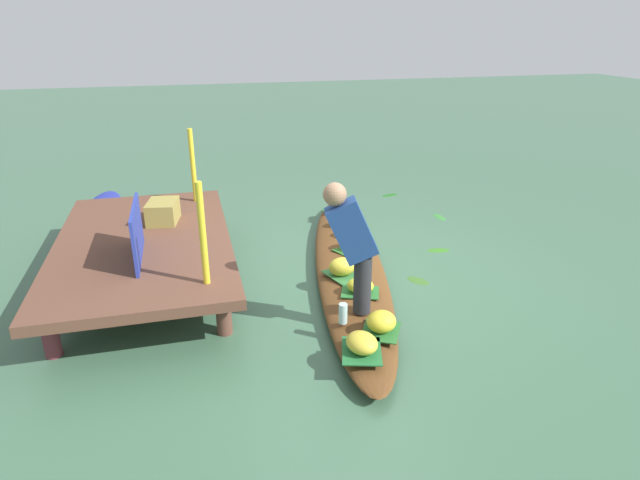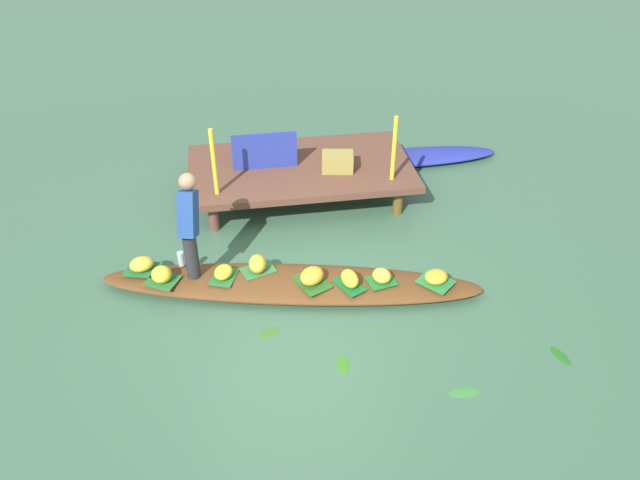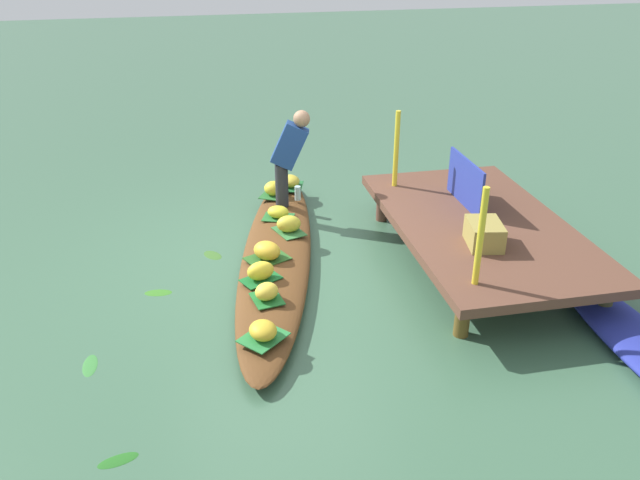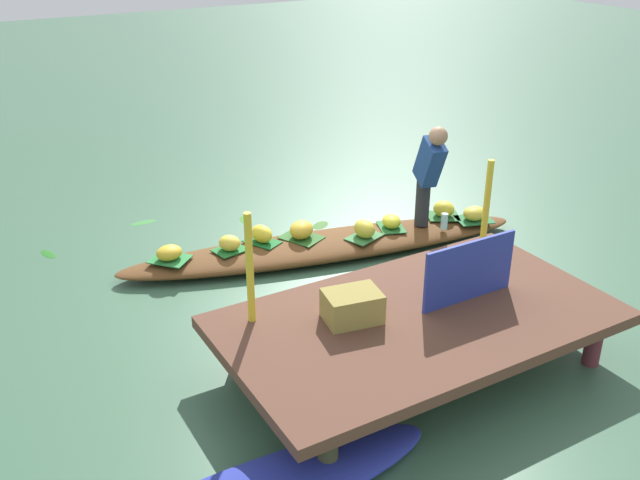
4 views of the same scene
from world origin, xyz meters
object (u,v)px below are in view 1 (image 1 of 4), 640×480
moored_boat (99,220)px  banana_bunch_1 (339,204)px  banana_bunch_2 (344,219)px  banana_bunch_3 (381,321)px  banana_bunch_7 (353,228)px  water_bottle (343,313)px  vendor_boat (349,267)px  banana_bunch_0 (342,267)px  produce_crate (163,212)px  banana_bunch_4 (360,286)px  banana_bunch_5 (355,242)px  banana_bunch_6 (362,343)px  vendor_person (352,241)px  market_banner (137,233)px

moored_boat → banana_bunch_1: bearing=-101.4°
banana_bunch_2 → banana_bunch_3: (-2.51, 0.42, 0.01)m
banana_bunch_7 → water_bottle: banana_bunch_7 is taller
vendor_boat → water_bottle: 1.36m
banana_bunch_1 → banana_bunch_0: bearing=164.8°
produce_crate → vendor_boat: bearing=-115.0°
banana_bunch_0 → water_bottle: (-0.90, 0.26, -0.01)m
banana_bunch_2 → banana_bunch_4: 1.85m
banana_bunch_7 → banana_bunch_4: bearing=164.9°
banana_bunch_5 → banana_bunch_0: bearing=151.3°
moored_boat → banana_bunch_2: banana_bunch_2 is taller
banana_bunch_0 → banana_bunch_7: size_ratio=1.01×
moored_boat → banana_bunch_4: banana_bunch_4 is taller
banana_bunch_6 → banana_bunch_3: bearing=-46.2°
banana_bunch_1 → banana_bunch_3: (-3.13, 0.53, 0.02)m
vendor_person → banana_bunch_7: bearing=-18.4°
banana_bunch_3 → produce_crate: (2.40, 1.78, 0.32)m
vendor_boat → banana_bunch_6: size_ratio=15.82×
banana_bunch_1 → produce_crate: 2.46m
vendor_boat → banana_bunch_3: 1.51m
banana_bunch_3 → produce_crate: produce_crate is taller
banana_bunch_0 → vendor_person: vendor_person is taller
water_bottle → market_banner: bearing=55.5°
banana_bunch_1 → banana_bunch_5: (-1.42, 0.22, 0.02)m
vendor_person → market_banner: (1.01, 1.84, -0.13)m
water_bottle → banana_bunch_0: bearing=-16.0°
banana_bunch_0 → water_bottle: size_ratio=1.52×
produce_crate → banana_bunch_7: bearing=-96.9°
banana_bunch_6 → banana_bunch_2: bearing=-13.8°
water_bottle → vendor_person: bearing=-36.0°
banana_bunch_0 → market_banner: bearing=81.9°
banana_bunch_6 → vendor_person: 0.88m
banana_bunch_4 → market_banner: 2.21m
banana_bunch_2 → banana_bunch_5: (-0.80, 0.11, 0.01)m
banana_bunch_0 → banana_bunch_6: size_ratio=0.97×
banana_bunch_4 → vendor_person: vendor_person is taller
banana_bunch_5 → vendor_person: 1.53m
moored_boat → banana_bunch_7: size_ratio=10.12×
banana_bunch_6 → water_bottle: bearing=2.4°
banana_bunch_1 → banana_bunch_2: bearing=169.7°
banana_bunch_0 → produce_crate: (1.29, 1.77, 0.32)m
banana_bunch_6 → market_banner: 2.44m
moored_boat → banana_bunch_1: (-0.68, -3.26, 0.19)m
banana_bunch_4 → banana_bunch_6: banana_bunch_6 is taller
banana_bunch_4 → vendor_person: bearing=148.3°
vendor_boat → banana_bunch_4: 0.81m
banana_bunch_7 → banana_bunch_2: bearing=1.6°
moored_boat → banana_bunch_3: size_ratio=10.99×
vendor_boat → moored_boat: size_ratio=1.62×
banana_bunch_1 → market_banner: market_banner is taller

